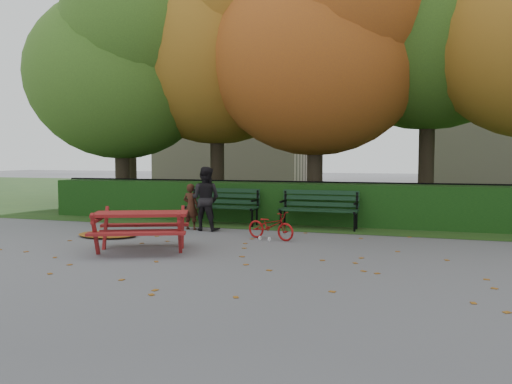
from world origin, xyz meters
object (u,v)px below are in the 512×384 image
(tree_c, at_px, (326,40))
(child, at_px, (191,207))
(tree_b, at_px, (224,34))
(bench_left, at_px, (223,203))
(picnic_table, at_px, (141,221))
(tree_f, at_px, (134,51))
(adult, at_px, (205,199))
(tree_a, at_px, (125,62))
(tree_d, at_px, (445,0))
(bench_right, at_px, (319,206))
(bicycle, at_px, (271,226))

(tree_c, xyz_separation_m, child, (-2.50, -3.34, -4.30))
(tree_b, relative_size, bench_left, 4.88)
(bench_left, xyz_separation_m, picnic_table, (-0.06, -3.75, 0.02))
(tree_f, height_order, adult, tree_f)
(bench_left, relative_size, adult, 1.25)
(tree_f, bearing_deg, tree_a, -62.02)
(tree_b, distance_m, child, 6.43)
(tree_c, height_order, child, tree_c)
(picnic_table, xyz_separation_m, child, (-0.30, 2.67, -0.01))
(tree_d, height_order, bench_right, tree_d)
(tree_c, distance_m, tree_f, 8.66)
(bench_right, xyz_separation_m, adult, (-2.39, -1.10, 0.20))
(bicycle, bearing_deg, child, 87.41)
(tree_b, height_order, picnic_table, tree_b)
(bicycle, bearing_deg, tree_b, 48.14)
(tree_b, bearing_deg, bench_left, -69.42)
(tree_a, xyz_separation_m, picnic_table, (3.83, -5.63, -3.98))
(child, bearing_deg, picnic_table, 101.16)
(tree_a, xyz_separation_m, child, (3.53, -2.95, -3.99))
(tree_c, xyz_separation_m, picnic_table, (-2.20, -6.01, -4.29))
(tree_a, bearing_deg, bicycle, -33.42)
(picnic_table, bearing_deg, bicycle, 23.30)
(tree_f, bearing_deg, picnic_table, -58.16)
(tree_a, height_order, tree_d, tree_d)
(bench_right, distance_m, child, 2.97)
(tree_a, distance_m, child, 6.09)
(tree_a, bearing_deg, tree_c, 3.65)
(tree_c, relative_size, tree_f, 0.87)
(child, bearing_deg, bicycle, 164.73)
(child, bearing_deg, tree_f, -45.66)
(tree_f, xyz_separation_m, child, (5.47, -6.61, -5.16))
(bench_right, relative_size, adult, 1.25)
(tree_d, xyz_separation_m, child, (-5.54, -4.61, -5.45))
(tree_d, bearing_deg, child, -140.26)
(tree_b, xyz_separation_m, child, (0.78, -4.12, -4.88))
(picnic_table, height_order, adult, adult)
(bench_right, bearing_deg, picnic_table, -123.26)
(tree_f, xyz_separation_m, picnic_table, (5.77, -9.29, -5.16))
(tree_b, relative_size, bicycle, 8.18)
(bench_left, bearing_deg, tree_a, 154.24)
(picnic_table, bearing_deg, tree_b, 76.23)
(tree_b, relative_size, tree_f, 0.96)
(adult, bearing_deg, tree_c, -120.31)
(tree_a, relative_size, child, 7.09)
(tree_c, bearing_deg, tree_d, 22.61)
(tree_c, distance_m, bench_left, 5.31)
(tree_f, bearing_deg, adult, -48.66)
(tree_d, relative_size, picnic_table, 4.82)
(child, bearing_deg, bench_right, -153.91)
(tree_a, distance_m, tree_c, 6.04)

